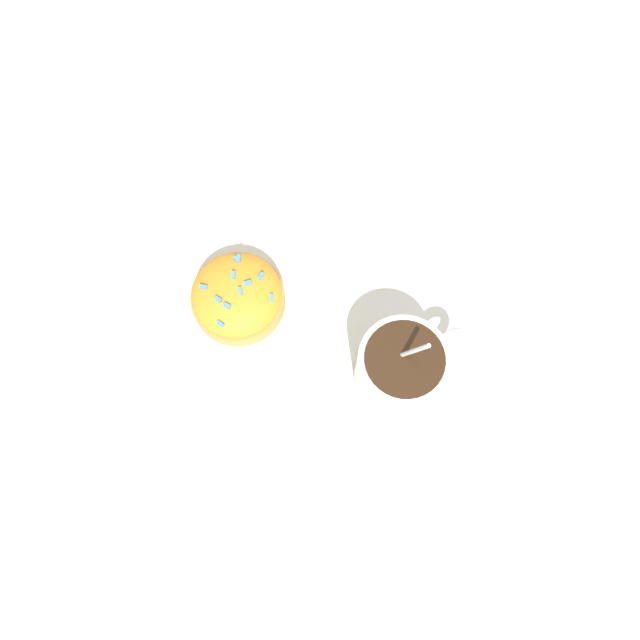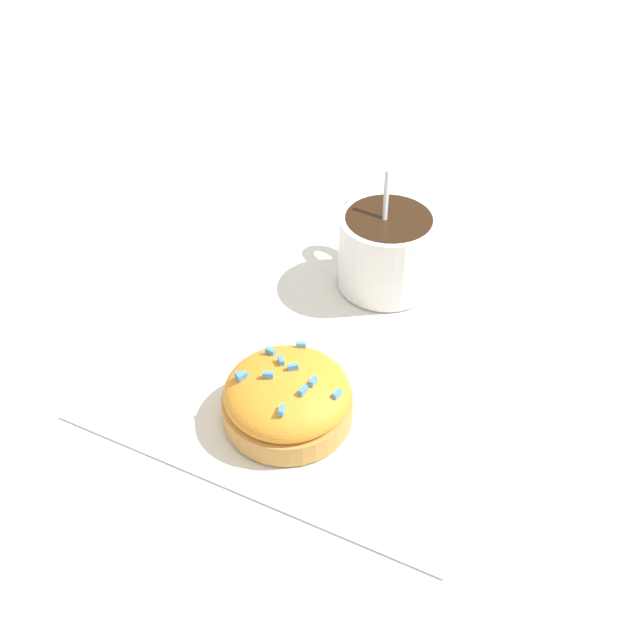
% 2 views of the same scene
% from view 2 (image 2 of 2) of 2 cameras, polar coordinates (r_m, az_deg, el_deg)
% --- Properties ---
extents(ground_plane, '(3.00, 3.00, 0.00)m').
position_cam_2_polar(ground_plane, '(0.58, 1.21, -1.72)').
color(ground_plane, '#B2B2B7').
extents(paper_napkin, '(0.33, 0.31, 0.00)m').
position_cam_2_polar(paper_napkin, '(0.58, 1.21, -1.61)').
color(paper_napkin, white).
rests_on(paper_napkin, ground_plane).
extents(coffee_cup, '(0.08, 0.10, 0.10)m').
position_cam_2_polar(coffee_cup, '(0.62, 4.88, 5.61)').
color(coffee_cup, white).
rests_on(coffee_cup, paper_napkin).
extents(frosted_pastry, '(0.09, 0.09, 0.04)m').
position_cam_2_polar(frosted_pastry, '(0.51, -2.51, -5.92)').
color(frosted_pastry, '#D19347').
rests_on(frosted_pastry, paper_napkin).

